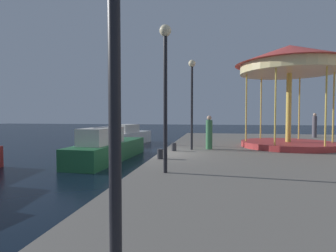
{
  "coord_description": "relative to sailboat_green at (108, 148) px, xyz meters",
  "views": [
    {
      "loc": [
        2.49,
        -12.21,
        2.58
      ],
      "look_at": [
        -0.34,
        4.52,
        1.88
      ],
      "focal_mm": 28.36,
      "sensor_mm": 36.0,
      "label": 1
    }
  ],
  "objects": [
    {
      "name": "lamp_post_mid_promenade",
      "position": [
        4.43,
        -6.2,
        3.14
      ],
      "size": [
        0.36,
        0.36,
        4.52
      ],
      "color": "black",
      "rests_on": "quay_dock"
    },
    {
      "name": "person_far_corner",
      "position": [
        5.68,
        -0.24,
        0.9
      ],
      "size": [
        0.34,
        0.34,
        1.76
      ],
      "color": "#387247",
      "rests_on": "quay_dock"
    },
    {
      "name": "lamp_post_far_end",
      "position": [
        4.8,
        -0.59,
        3.18
      ],
      "size": [
        0.36,
        0.36,
        4.59
      ],
      "color": "black",
      "rests_on": "quay_dock"
    },
    {
      "name": "ground_plane",
      "position": [
        3.38,
        -1.99,
        -0.73
      ],
      "size": [
        120.0,
        120.0,
        0.0
      ],
      "primitive_type": "plane",
      "color": "black"
    },
    {
      "name": "carousel",
      "position": [
        10.01,
        1.4,
        4.31
      ],
      "size": [
        5.85,
        5.85,
        5.62
      ],
      "color": "#B23333",
      "rests_on": "quay_dock"
    },
    {
      "name": "bollard_center",
      "position": [
        3.76,
        -3.68,
        0.27
      ],
      "size": [
        0.24,
        0.24,
        0.4
      ],
      "primitive_type": "cylinder",
      "color": "#2D2D33",
      "rests_on": "quay_dock"
    },
    {
      "name": "motorboat_white",
      "position": [
        -1.66,
        8.42,
        -0.05
      ],
      "size": [
        3.18,
        5.81,
        1.75
      ],
      "color": "white",
      "rests_on": "ground"
    },
    {
      "name": "sailboat_green",
      "position": [
        0.0,
        0.0,
        0.0
      ],
      "size": [
        2.17,
        7.25,
        6.4
      ],
      "color": "#236638",
      "rests_on": "ground"
    },
    {
      "name": "quay_dock",
      "position": [
        10.24,
        -1.99,
        -0.33
      ],
      "size": [
        13.72,
        28.07,
        0.8
      ],
      "primitive_type": "cube",
      "color": "slate",
      "rests_on": "ground"
    },
    {
      "name": "person_near_carousel",
      "position": [
        13.82,
        8.41,
        0.99
      ],
      "size": [
        0.34,
        0.34,
        1.94
      ],
      "color": "#514C56",
      "rests_on": "quay_dock"
    },
    {
      "name": "bollard_north",
      "position": [
        3.97,
        -1.23,
        0.27
      ],
      "size": [
        0.24,
        0.24,
        0.4
      ],
      "primitive_type": "cylinder",
      "color": "#2D2D33",
      "rests_on": "quay_dock"
    }
  ]
}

